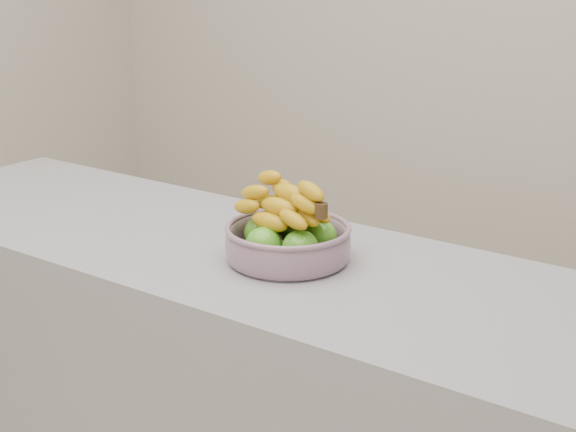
% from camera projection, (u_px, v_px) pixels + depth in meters
% --- Properties ---
extents(counter, '(2.00, 0.60, 0.90)m').
position_uv_depth(counter, '(226.00, 416.00, 1.96)').
color(counter, '#97979E').
rests_on(counter, ground).
extents(fruit_bowl, '(0.27, 0.27, 0.17)m').
position_uv_depth(fruit_bowl, '(288.00, 237.00, 1.70)').
color(fruit_bowl, '#8D98A9').
rests_on(fruit_bowl, counter).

